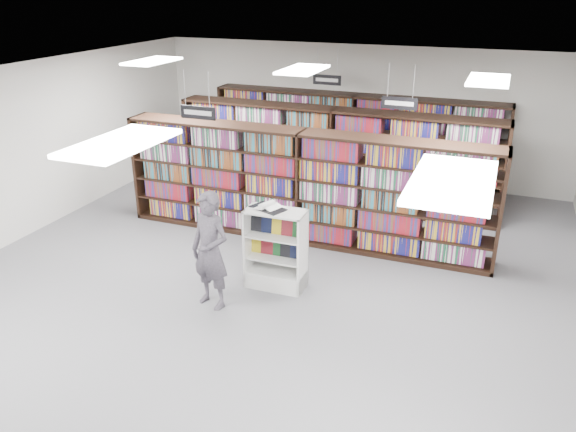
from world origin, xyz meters
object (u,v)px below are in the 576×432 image
(bookshelf_row_near, at_px, (302,187))
(shopper, at_px, (210,251))
(endcap_display, at_px, (277,260))
(open_book, at_px, (267,206))

(bookshelf_row_near, relative_size, shopper, 3.88)
(shopper, bearing_deg, bookshelf_row_near, 94.79)
(endcap_display, bearing_deg, bookshelf_row_near, 96.18)
(endcap_display, xyz_separation_m, shopper, (-0.68, -0.89, 0.45))
(bookshelf_row_near, xyz_separation_m, shopper, (-0.44, -2.70, -0.15))
(open_book, bearing_deg, shopper, -99.40)
(bookshelf_row_near, bearing_deg, shopper, -99.29)
(open_book, bearing_deg, endcap_display, 20.32)
(endcap_display, relative_size, open_book, 2.10)
(open_book, relative_size, shopper, 0.35)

